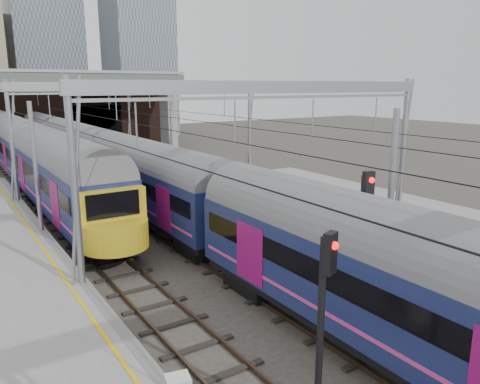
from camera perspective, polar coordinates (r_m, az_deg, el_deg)
ground at (r=15.90m, az=22.60°, el=-17.04°), size 160.00×160.00×0.00m
tracks at (r=26.46m, az=-5.09°, el=-3.98°), size 14.40×80.00×0.22m
overhead_line at (r=31.23m, az=-11.04°, el=10.63°), size 16.80×80.00×8.00m
retaining_wall at (r=60.88m, az=-20.76°, el=8.93°), size 28.00×2.75×9.00m
overbridge at (r=54.70m, az=-21.06°, el=11.63°), size 28.00×3.00×9.25m
city_skyline at (r=79.79m, az=-23.64°, el=18.65°), size 37.50×27.50×60.00m
train_main at (r=33.51m, az=-15.68°, el=3.44°), size 2.73×63.11×4.72m
train_second at (r=53.83m, az=-26.89°, el=6.12°), size 3.01×69.52×5.11m
signal_near_left at (r=10.26m, az=10.13°, el=-14.18°), size 0.38×0.47×4.82m
signal_near_centre at (r=15.26m, az=14.71°, el=-4.56°), size 0.38×0.48×5.13m
equip_cover_a at (r=20.52m, az=7.79°, el=-9.02°), size 1.09×0.87×0.11m
equip_cover_b at (r=24.03m, az=-1.94°, el=-5.62°), size 0.90×0.72×0.09m
equip_cover_c at (r=23.37m, az=22.69°, el=-7.19°), size 0.96×0.80×0.10m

